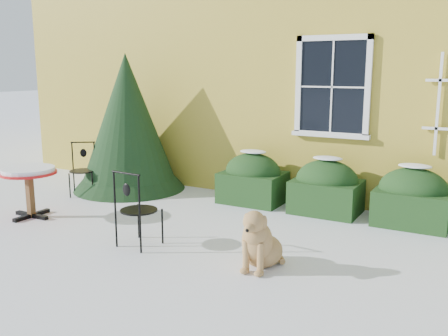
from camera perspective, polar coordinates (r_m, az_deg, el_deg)
The scene contains 8 objects.
ground at distance 6.40m, azimuth -4.44°, elevation -9.48°, with size 80.00×80.00×0.00m, color white.
house at distance 12.46m, azimuth 14.11°, elevation 15.35°, with size 12.40×8.40×6.40m.
hedge_row at distance 7.93m, azimuth 16.11°, elevation -2.76°, with size 4.95×0.80×0.91m.
evergreen_shrub at distance 9.58m, azimuth -10.91°, elevation 3.66°, with size 2.11×2.11×2.55m.
bistro_table at distance 8.19m, azimuth -21.43°, elevation -0.86°, with size 0.84×0.84×0.78m.
patio_chair_near at distance 6.51m, azimuth -9.98°, elevation -4.59°, with size 0.49×0.48×1.01m.
patio_chair_far at distance 9.42m, azimuth -15.85°, elevation -0.09°, with size 0.59×0.59×0.95m.
dog at distance 5.79m, azimuth 4.03°, elevation -8.59°, with size 0.51×0.84×0.75m.
Camera 1 is at (3.34, -4.97, 2.27)m, focal length 40.00 mm.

